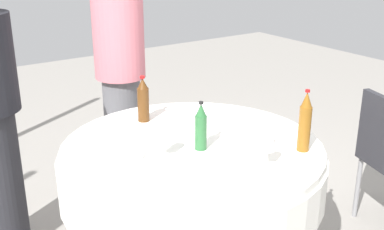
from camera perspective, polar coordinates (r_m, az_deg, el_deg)
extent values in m
cylinder|color=white|center=(2.49, 0.00, -3.89)|extent=(1.33, 1.33, 0.04)
cylinder|color=white|center=(2.54, 0.00, -6.57)|extent=(1.36, 1.36, 0.22)
cylinder|color=slate|center=(2.72, 0.00, -13.16)|extent=(0.14, 0.14, 0.48)
cylinder|color=#8C5619|center=(2.43, 13.00, -1.59)|extent=(0.06, 0.06, 0.23)
cone|color=#8C5619|center=(2.38, 13.28, 1.77)|extent=(0.05, 0.05, 0.07)
cylinder|color=red|center=(2.37, 13.36, 2.77)|extent=(0.02, 0.02, 0.01)
cylinder|color=#2D6B38|center=(2.39, 1.04, -2.07)|extent=(0.06, 0.06, 0.17)
cone|color=#2D6B38|center=(2.35, 1.06, 0.59)|extent=(0.05, 0.05, 0.06)
cylinder|color=black|center=(2.34, 1.07, 1.45)|extent=(0.02, 0.02, 0.01)
cylinder|color=#593314|center=(2.77, -5.71, 1.21)|extent=(0.07, 0.07, 0.19)
cone|color=#593314|center=(2.73, -5.80, 3.71)|extent=(0.06, 0.06, 0.06)
cylinder|color=red|center=(2.72, -5.83, 4.43)|extent=(0.03, 0.03, 0.01)
cylinder|color=white|center=(2.36, -3.20, -4.74)|extent=(0.06, 0.06, 0.00)
cylinder|color=white|center=(2.34, -3.22, -3.97)|extent=(0.01, 0.01, 0.07)
cylinder|color=white|center=(2.31, -3.25, -2.36)|extent=(0.06, 0.06, 0.08)
cylinder|color=white|center=(2.29, 8.72, -5.75)|extent=(0.06, 0.06, 0.00)
cylinder|color=white|center=(2.28, 8.77, -4.92)|extent=(0.01, 0.01, 0.07)
cylinder|color=white|center=(2.25, 8.86, -3.36)|extent=(0.06, 0.06, 0.07)
cylinder|color=white|center=(2.37, -8.57, -4.62)|extent=(0.25, 0.25, 0.02)
cylinder|color=white|center=(2.78, 5.76, -0.64)|extent=(0.21, 0.21, 0.02)
cube|color=silver|center=(2.59, -4.18, -2.37)|extent=(0.18, 0.04, 0.00)
cube|color=white|center=(2.72, 0.50, -0.99)|extent=(0.17, 0.17, 0.02)
cylinder|color=slate|center=(3.50, -7.99, -2.10)|extent=(0.26, 0.26, 0.83)
cylinder|color=#D8727F|center=(3.30, -8.59, 9.36)|extent=(0.34, 0.34, 0.59)
cube|color=#2D2D33|center=(3.04, 21.42, -1.97)|extent=(0.16, 0.39, 0.42)
cylinder|color=gray|center=(3.34, 18.80, -7.99)|extent=(0.03, 0.03, 0.43)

